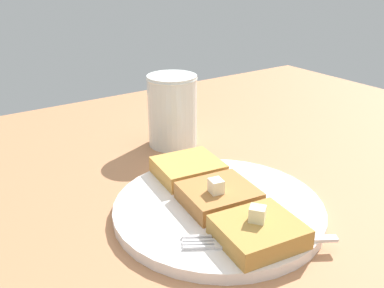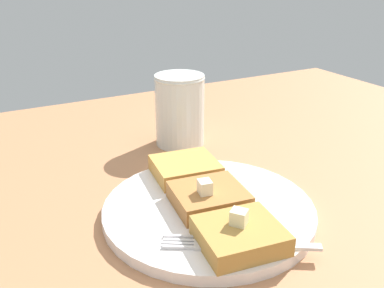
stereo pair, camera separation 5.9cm
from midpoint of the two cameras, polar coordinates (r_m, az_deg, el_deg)
table_surface at (r=54.83cm, az=16.22°, el=-9.73°), size 112.17×112.17×2.23cm
plate at (r=51.39cm, az=5.56°, el=-8.73°), size 24.96×24.96×1.32cm
toast_slice_left at (r=44.60cm, az=10.28°, el=-12.02°), size 8.41×9.09×2.13cm
toast_slice_middle at (r=50.55cm, az=5.64°, el=-7.16°), size 8.41×9.09×2.13cm
toast_slice_right at (r=57.03cm, az=2.08°, el=-3.33°), size 8.41×9.09×2.13cm
butter_pat_primary at (r=43.89cm, az=10.19°, el=-9.71°), size 2.15×2.12×1.60cm
butter_pat_secondary at (r=48.77cm, az=5.22°, el=-5.82°), size 1.84×1.71×1.60cm
fork at (r=44.76cm, az=9.13°, el=-13.18°), size 9.54×14.42×0.36cm
syrup_jar at (r=69.05cm, az=0.82°, el=4.07°), size 8.07×8.07×11.54cm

